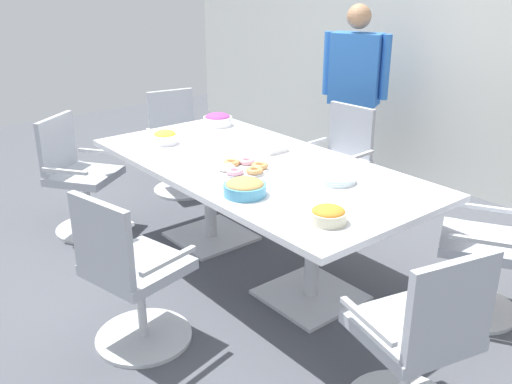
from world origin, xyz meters
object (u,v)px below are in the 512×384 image
(office_chair_0, at_px, (179,147))
(person_standing_0, at_px, (354,96))
(office_chair_2, at_px, (131,280))
(donut_platter, at_px, (243,167))
(office_chair_3, at_px, (418,347))
(office_chair_4, at_px, (490,252))
(conference_table, at_px, (256,182))
(office_chair_1, at_px, (79,182))
(snack_bowl_candy_mix, at_px, (218,119))
(plate_stack, at_px, (336,179))
(snack_bowl_chips_orange, at_px, (328,215))
(snack_bowl_cookies, at_px, (245,187))
(napkin_pile, at_px, (271,146))
(snack_bowl_chips_yellow, at_px, (165,137))
(office_chair_5, at_px, (337,168))

(office_chair_0, bearing_deg, person_standing_0, 155.14)
(office_chair_2, distance_m, donut_platter, 1.03)
(office_chair_3, height_order, office_chair_4, same)
(conference_table, xyz_separation_m, office_chair_2, (0.28, -1.09, -0.22))
(office_chair_4, bearing_deg, office_chair_1, 88.11)
(office_chair_3, xyz_separation_m, snack_bowl_candy_mix, (-2.55, 0.76, 0.39))
(conference_table, distance_m, plate_stack, 0.61)
(office_chair_1, height_order, office_chair_4, same)
(snack_bowl_chips_orange, relative_size, plate_stack, 0.82)
(snack_bowl_cookies, bearing_deg, person_standing_0, 116.74)
(conference_table, height_order, napkin_pile, napkin_pile)
(office_chair_3, bearing_deg, donut_platter, 95.46)
(office_chair_3, xyz_separation_m, snack_bowl_chips_yellow, (-2.37, 0.16, 0.39))
(snack_bowl_candy_mix, bearing_deg, office_chair_2, -49.80)
(office_chair_4, distance_m, napkin_pile, 1.58)
(snack_bowl_chips_orange, bearing_deg, conference_table, 162.54)
(office_chair_5, xyz_separation_m, snack_bowl_chips_yellow, (-0.50, -1.32, 0.39))
(office_chair_2, distance_m, office_chair_5, 2.25)
(office_chair_0, xyz_separation_m, office_chair_4, (2.92, 0.31, 0.00))
(snack_bowl_candy_mix, bearing_deg, snack_bowl_cookies, -29.83)
(office_chair_5, xyz_separation_m, donut_platter, (0.32, -1.24, 0.36))
(conference_table, distance_m, office_chair_5, 1.14)
(office_chair_3, relative_size, snack_bowl_candy_mix, 3.92)
(conference_table, distance_m, person_standing_0, 1.84)
(office_chair_0, bearing_deg, plate_stack, 94.48)
(person_standing_0, distance_m, snack_bowl_cookies, 2.35)
(snack_bowl_candy_mix, relative_size, napkin_pile, 1.28)
(snack_bowl_cookies, bearing_deg, conference_table, 134.29)
(conference_table, relative_size, snack_bowl_candy_mix, 10.34)
(office_chair_1, height_order, snack_bowl_cookies, office_chair_1)
(conference_table, distance_m, office_chair_3, 1.66)
(snack_bowl_chips_orange, relative_size, donut_platter, 0.60)
(office_chair_3, height_order, plate_stack, office_chair_3)
(napkin_pile, bearing_deg, office_chair_4, 16.34)
(snack_bowl_chips_yellow, bearing_deg, napkin_pile, 38.03)
(office_chair_1, xyz_separation_m, snack_bowl_chips_yellow, (0.54, 0.47, 0.39))
(office_chair_4, xyz_separation_m, donut_platter, (-1.27, -0.84, 0.36))
(office_chair_1, xyz_separation_m, office_chair_4, (2.64, 1.39, 0.00))
(snack_bowl_chips_yellow, bearing_deg, office_chair_3, -3.78)
(office_chair_0, bearing_deg, office_chair_2, 62.25)
(office_chair_1, xyz_separation_m, napkin_pile, (1.17, 0.96, 0.38))
(office_chair_4, height_order, napkin_pile, office_chair_4)
(office_chair_2, height_order, snack_bowl_cookies, office_chair_2)
(snack_bowl_cookies, bearing_deg, napkin_pile, 129.43)
(office_chair_5, bearing_deg, office_chair_2, 100.53)
(person_standing_0, relative_size, napkin_pile, 9.20)
(office_chair_3, bearing_deg, snack_bowl_chips_orange, 96.57)
(office_chair_3, bearing_deg, snack_bowl_candy_mix, 87.55)
(snack_bowl_cookies, bearing_deg, snack_bowl_candy_mix, 150.17)
(office_chair_2, distance_m, plate_stack, 1.33)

